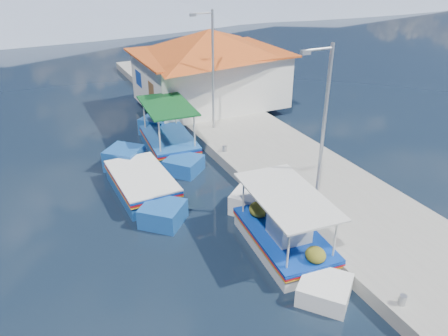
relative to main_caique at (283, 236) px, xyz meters
name	(u,v)px	position (x,y,z in m)	size (l,w,h in m)	color
ground	(227,291)	(-2.63, -1.10, -0.45)	(160.00, 160.00, 0.00)	black
quay	(285,165)	(3.27, 4.90, -0.20)	(5.00, 44.00, 0.50)	gray
bollards	(253,173)	(1.17, 4.15, 0.20)	(0.20, 17.20, 0.30)	#A5A8AD
main_caique	(283,236)	(0.00, 0.00, 0.00)	(2.44, 7.08, 2.34)	silver
caique_green_canopy	(169,143)	(-0.79, 9.27, -0.05)	(2.46, 7.12, 2.67)	#184A93
caique_blue_hull	(142,184)	(-3.20, 5.76, -0.11)	(2.21, 7.09, 1.26)	#184A93
harbor_building	(210,66)	(3.57, 13.90, 2.33)	(10.49, 10.49, 4.40)	silver
lamp_post_near	(322,124)	(1.88, 0.90, 3.40)	(1.21, 0.14, 6.00)	#A5A8AD
lamp_post_far	(211,65)	(1.88, 9.90, 3.40)	(1.21, 0.14, 6.00)	#A5A8AD
mountain_ridge	(89,5)	(3.91, 54.90, 1.59)	(171.40, 96.00, 5.50)	slate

